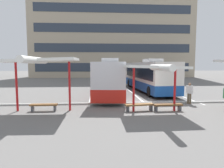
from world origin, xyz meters
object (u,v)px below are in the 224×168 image
Objects in this scene: coach_bus_1 at (148,76)px; bench_1 at (139,106)px; bench_0 at (44,106)px; waiting_shelter_1 at (156,68)px; waiting_shelter_0 at (41,61)px; bench_2 at (168,106)px; coach_bus_0 at (111,78)px; waiting_passenger_1 at (189,92)px.

coach_bus_1 is 10.13m from bench_1.
coach_bus_1 is at bearing 72.83° from bench_1.
waiting_shelter_1 is at bearing -6.83° from bench_0.
bench_0 is (0.00, 0.23, -2.80)m from waiting_shelter_0.
bench_2 is (7.89, -0.33, -2.80)m from waiting_shelter_0.
coach_bus_0 is 7.57m from bench_1.
coach_bus_1 reaches higher than waiting_shelter_1.
waiting_shelter_1 is (2.24, -7.78, 1.13)m from coach_bus_0.
bench_0 is at bearing 175.97° from bench_2.
bench_1 is (6.09, -0.18, -2.80)m from waiting_shelter_0.
waiting_shelter_0 is 10.69m from waiting_passenger_1.
coach_bus_0 is at bearing 106.04° from waiting_shelter_1.
bench_0 is at bearing 173.17° from waiting_shelter_1.
coach_bus_1 is at bearing 99.27° from waiting_passenger_1.
coach_bus_0 is 2.38× the size of waiting_shelter_0.
coach_bus_0 is 8.74m from waiting_shelter_0.
waiting_shelter_1 is 2.59m from bench_1.
waiting_shelter_0 is 3.13× the size of bench_0.
bench_1 is (1.34, -7.35, -1.25)m from coach_bus_0.
coach_bus_1 reaches higher than bench_2.
waiting_shelter_0 is 7.02m from waiting_shelter_1.
coach_bus_0 reaches higher than bench_0.
coach_bus_0 is 7.99× the size of waiting_passenger_1.
waiting_passenger_1 is at bearing 36.10° from waiting_shelter_1.
coach_bus_1 reaches higher than waiting_shelter_0.
bench_0 is 10.43m from waiting_passenger_1.
waiting_shelter_0 is at bearing 175.01° from waiting_shelter_1.
bench_2 is at bearing -4.84° from bench_1.
waiting_shelter_1 reaches higher than waiting_passenger_1.
bench_2 is at bearing 17.35° from waiting_shelter_1.
coach_bus_1 is at bearing 46.16° from waiting_shelter_0.
bench_0 is (-9.05, -9.20, -1.28)m from coach_bus_1.
waiting_passenger_1 is (10.30, 1.58, 0.57)m from bench_0.
coach_bus_0 is 2.92× the size of waiting_shelter_1.
waiting_shelter_0 reaches higher than waiting_passenger_1.
bench_2 is at bearing -2.39° from waiting_shelter_0.
coach_bus_1 is 10.31m from waiting_shelter_1.
waiting_shelter_1 is 2.74× the size of waiting_passenger_1.
bench_2 is (1.80, -0.15, 0.00)m from bench_1.
waiting_shelter_1 is at bearing -73.96° from coach_bus_0.
bench_2 is (3.14, -7.50, -1.25)m from coach_bus_0.
bench_0 is 0.89× the size of bench_2.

